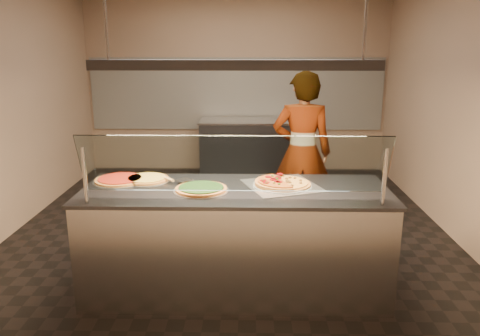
{
  "coord_description": "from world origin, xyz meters",
  "views": [
    {
      "loc": [
        0.22,
        -4.92,
        2.11
      ],
      "look_at": [
        0.13,
        -0.82,
        1.02
      ],
      "focal_mm": 35.0,
      "sensor_mm": 36.0,
      "label": 1
    }
  ],
  "objects_px": {
    "serving_counter": "(235,240)",
    "half_pizza_pepperoni": "(269,182)",
    "pizza_spinach": "(201,189)",
    "pizza_cheese": "(147,179)",
    "sneeze_guard": "(234,165)",
    "pizza_tomato": "(120,179)",
    "worker": "(302,152)",
    "perforated_tray": "(282,185)",
    "half_pizza_sausage": "(296,183)",
    "pizza_spatula": "(175,179)",
    "heat_lamp_housing": "(235,65)",
    "prep_table": "(248,148)"
  },
  "relations": [
    {
      "from": "half_pizza_sausage",
      "to": "pizza_cheese",
      "type": "bearing_deg",
      "value": 173.7
    },
    {
      "from": "sneeze_guard",
      "to": "half_pizza_sausage",
      "type": "xyz_separation_m",
      "value": [
        0.52,
        0.44,
        -0.27
      ]
    },
    {
      "from": "serving_counter",
      "to": "pizza_tomato",
      "type": "xyz_separation_m",
      "value": [
        -1.03,
        0.21,
        0.48
      ]
    },
    {
      "from": "pizza_cheese",
      "to": "pizza_spinach",
      "type": "bearing_deg",
      "value": -30.03
    },
    {
      "from": "serving_counter",
      "to": "perforated_tray",
      "type": "xyz_separation_m",
      "value": [
        0.4,
        0.09,
        0.47
      ]
    },
    {
      "from": "pizza_spinach",
      "to": "worker",
      "type": "xyz_separation_m",
      "value": [
        1.0,
        1.49,
        -0.03
      ]
    },
    {
      "from": "sneeze_guard",
      "to": "pizza_spinach",
      "type": "height_order",
      "value": "sneeze_guard"
    },
    {
      "from": "half_pizza_sausage",
      "to": "pizza_cheese",
      "type": "height_order",
      "value": "half_pizza_sausage"
    },
    {
      "from": "perforated_tray",
      "to": "half_pizza_sausage",
      "type": "height_order",
      "value": "half_pizza_sausage"
    },
    {
      "from": "pizza_spinach",
      "to": "perforated_tray",
      "type": "bearing_deg",
      "value": 12.45
    },
    {
      "from": "sneeze_guard",
      "to": "perforated_tray",
      "type": "height_order",
      "value": "sneeze_guard"
    },
    {
      "from": "pizza_spinach",
      "to": "pizza_cheese",
      "type": "xyz_separation_m",
      "value": [
        -0.52,
        0.3,
        -0.0
      ]
    },
    {
      "from": "half_pizza_sausage",
      "to": "pizza_tomato",
      "type": "bearing_deg",
      "value": 175.62
    },
    {
      "from": "sneeze_guard",
      "to": "half_pizza_sausage",
      "type": "distance_m",
      "value": 0.73
    },
    {
      "from": "pizza_spinach",
      "to": "pizza_cheese",
      "type": "relative_size",
      "value": 1.11
    },
    {
      "from": "prep_table",
      "to": "worker",
      "type": "distance_m",
      "value": 2.41
    },
    {
      "from": "sneeze_guard",
      "to": "half_pizza_pepperoni",
      "type": "height_order",
      "value": "sneeze_guard"
    },
    {
      "from": "half_pizza_pepperoni",
      "to": "pizza_cheese",
      "type": "distance_m",
      "value": 1.1
    },
    {
      "from": "pizza_spinach",
      "to": "pizza_cheese",
      "type": "bearing_deg",
      "value": 149.97
    },
    {
      "from": "pizza_cheese",
      "to": "pizza_tomato",
      "type": "distance_m",
      "value": 0.24
    },
    {
      "from": "sneeze_guard",
      "to": "half_pizza_pepperoni",
      "type": "bearing_deg",
      "value": 56.57
    },
    {
      "from": "serving_counter",
      "to": "pizza_spinach",
      "type": "height_order",
      "value": "pizza_spinach"
    },
    {
      "from": "serving_counter",
      "to": "pizza_spinach",
      "type": "bearing_deg",
      "value": -168.13
    },
    {
      "from": "serving_counter",
      "to": "pizza_cheese",
      "type": "height_order",
      "value": "pizza_cheese"
    },
    {
      "from": "serving_counter",
      "to": "worker",
      "type": "distance_m",
      "value": 1.66
    },
    {
      "from": "sneeze_guard",
      "to": "pizza_spinach",
      "type": "bearing_deg",
      "value": 134.88
    },
    {
      "from": "perforated_tray",
      "to": "half_pizza_pepperoni",
      "type": "xyz_separation_m",
      "value": [
        -0.11,
        0.0,
        0.03
      ]
    },
    {
      "from": "half_pizza_sausage",
      "to": "pizza_spinach",
      "type": "relative_size",
      "value": 1.14
    },
    {
      "from": "pizza_spatula",
      "to": "heat_lamp_housing",
      "type": "relative_size",
      "value": 0.12
    },
    {
      "from": "worker",
      "to": "half_pizza_pepperoni",
      "type": "bearing_deg",
      "value": 75.57
    },
    {
      "from": "serving_counter",
      "to": "half_pizza_pepperoni",
      "type": "xyz_separation_m",
      "value": [
        0.29,
        0.09,
        0.5
      ]
    },
    {
      "from": "pizza_spinach",
      "to": "pizza_spatula",
      "type": "distance_m",
      "value": 0.35
    },
    {
      "from": "half_pizza_sausage",
      "to": "pizza_cheese",
      "type": "xyz_separation_m",
      "value": [
        -1.31,
        0.14,
        -0.01
      ]
    },
    {
      "from": "half_pizza_sausage",
      "to": "prep_table",
      "type": "relative_size",
      "value": 0.34
    },
    {
      "from": "worker",
      "to": "sneeze_guard",
      "type": "bearing_deg",
      "value": 71.33
    },
    {
      "from": "serving_counter",
      "to": "pizza_spatula",
      "type": "height_order",
      "value": "pizza_spatula"
    },
    {
      "from": "half_pizza_pepperoni",
      "to": "heat_lamp_housing",
      "type": "relative_size",
      "value": 0.23
    },
    {
      "from": "serving_counter",
      "to": "worker",
      "type": "relative_size",
      "value": 1.41
    },
    {
      "from": "sneeze_guard",
      "to": "pizza_spatula",
      "type": "relative_size",
      "value": 8.26
    },
    {
      "from": "pizza_spinach",
      "to": "heat_lamp_housing",
      "type": "bearing_deg",
      "value": 11.87
    },
    {
      "from": "pizza_tomato",
      "to": "heat_lamp_housing",
      "type": "bearing_deg",
      "value": -11.59
    },
    {
      "from": "half_pizza_pepperoni",
      "to": "prep_table",
      "type": "bearing_deg",
      "value": 93.06
    },
    {
      "from": "serving_counter",
      "to": "heat_lamp_housing",
      "type": "height_order",
      "value": "heat_lamp_housing"
    },
    {
      "from": "perforated_tray",
      "to": "worker",
      "type": "bearing_deg",
      "value": 76.84
    },
    {
      "from": "sneeze_guard",
      "to": "pizza_tomato",
      "type": "height_order",
      "value": "sneeze_guard"
    },
    {
      "from": "half_pizza_sausage",
      "to": "prep_table",
      "type": "xyz_separation_m",
      "value": [
        -0.42,
        3.62,
        -0.49
      ]
    },
    {
      "from": "pizza_tomato",
      "to": "worker",
      "type": "bearing_deg",
      "value": 34.89
    },
    {
      "from": "serving_counter",
      "to": "prep_table",
      "type": "bearing_deg",
      "value": 88.55
    },
    {
      "from": "pizza_tomato",
      "to": "prep_table",
      "type": "xyz_separation_m",
      "value": [
        1.13,
        3.5,
        -0.48
      ]
    },
    {
      "from": "serving_counter",
      "to": "half_pizza_sausage",
      "type": "distance_m",
      "value": 0.72
    }
  ]
}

